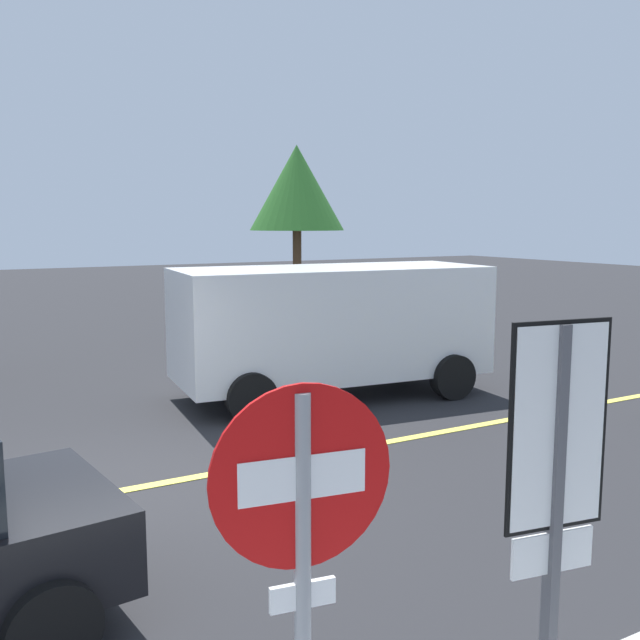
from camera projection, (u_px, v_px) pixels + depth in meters
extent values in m
plane|color=#262628|center=(135.00, 489.00, 7.92)|extent=(80.00, 80.00, 0.00)
cube|color=#E0D14C|center=(361.00, 447.00, 9.37)|extent=(28.00, 0.16, 0.01)
cylinder|color=red|center=(302.00, 477.00, 2.81)|extent=(0.75, 0.13, 0.76)
cube|color=white|center=(302.00, 477.00, 2.81)|extent=(0.53, 0.11, 0.18)
cube|color=white|center=(303.00, 595.00, 2.88)|extent=(0.28, 0.07, 0.11)
cube|color=#4C4C51|center=(551.00, 584.00, 3.37)|extent=(0.06, 0.06, 2.50)
cube|color=white|center=(558.00, 426.00, 3.27)|extent=(0.50, 0.10, 0.95)
cube|color=black|center=(558.00, 426.00, 3.27)|extent=(0.54, 0.10, 0.99)
cube|color=white|center=(552.00, 552.00, 3.35)|extent=(0.45, 0.09, 0.20)
cube|color=white|center=(332.00, 321.00, 11.96)|extent=(5.37, 2.51, 1.82)
cube|color=black|center=(211.00, 303.00, 11.08)|extent=(0.34, 1.85, 0.80)
cylinder|color=black|center=(251.00, 397.00, 10.48)|extent=(0.78, 0.33, 0.76)
cylinder|color=black|center=(215.00, 371.00, 12.29)|extent=(0.78, 0.33, 0.76)
cylinder|color=black|center=(453.00, 377.00, 11.88)|extent=(0.78, 0.33, 0.76)
cylinder|color=black|center=(394.00, 356.00, 13.70)|extent=(0.78, 0.33, 0.76)
cylinder|color=black|center=(52.00, 627.00, 4.66)|extent=(0.66, 0.29, 0.64)
cylinder|color=#513823|center=(297.00, 285.00, 17.91)|extent=(0.22, 0.22, 2.74)
cone|color=#286023|center=(297.00, 188.00, 17.58)|extent=(2.35, 2.35, 2.09)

